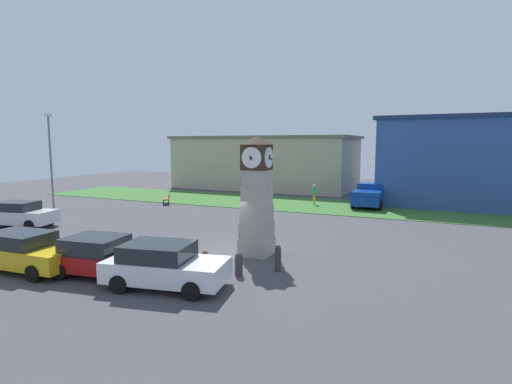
{
  "coord_description": "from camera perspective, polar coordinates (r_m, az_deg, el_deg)",
  "views": [
    {
      "loc": [
        8.57,
        -16.25,
        5.08
      ],
      "look_at": [
        0.59,
        2.03,
        2.62
      ],
      "focal_mm": 28.0,
      "sensor_mm": 36.0,
      "label": 1
    }
  ],
  "objects": [
    {
      "name": "bollard_far_row",
      "position": [
        15.31,
        -7.29,
        -10.26
      ],
      "size": [
        0.24,
        0.24,
        1.08
      ],
      "color": "brown",
      "rests_on": "ground_plane"
    },
    {
      "name": "car_by_building",
      "position": [
        14.67,
        -12.98,
        -10.12
      ],
      "size": [
        4.53,
        2.67,
        1.58
      ],
      "color": "silver",
      "rests_on": "ground_plane"
    },
    {
      "name": "grass_verge_far",
      "position": [
        33.36,
        6.43,
        -1.75
      ],
      "size": [
        50.0,
        7.84,
        0.04
      ],
      "primitive_type": "cube",
      "color": "#386B2D",
      "rests_on": "ground_plane"
    },
    {
      "name": "clock_tower",
      "position": [
        17.97,
        0.11,
        -1.16
      ],
      "size": [
        1.47,
        1.54,
        5.38
      ],
      "color": "#A19C92",
      "rests_on": "ground_plane"
    },
    {
      "name": "warehouse_blue_far",
      "position": [
        45.61,
        1.44,
        4.32
      ],
      "size": [
        20.34,
        10.28,
        5.84
      ],
      "color": "#B7A88E",
      "rests_on": "ground_plane"
    },
    {
      "name": "bollard_near_tower",
      "position": [
        16.11,
        3.16,
        -9.39
      ],
      "size": [
        0.25,
        0.25,
        1.05
      ],
      "color": "#333338",
      "rests_on": "ground_plane"
    },
    {
      "name": "car_near_tower",
      "position": [
        16.67,
        -21.36,
        -8.48
      ],
      "size": [
        4.06,
        2.43,
        1.51
      ],
      "color": "#A51111",
      "rests_on": "ground_plane"
    },
    {
      "name": "bench",
      "position": [
        34.16,
        -12.59,
        -0.81
      ],
      "size": [
        1.35,
        1.62,
        0.9
      ],
      "color": "brown",
      "rests_on": "ground_plane"
    },
    {
      "name": "storefront_low_left",
      "position": [
        37.88,
        31.36,
        3.76
      ],
      "size": [
        18.68,
        11.82,
        7.18
      ],
      "color": "#2D5193",
      "rests_on": "ground_plane"
    },
    {
      "name": "bollard_mid_row",
      "position": [
        15.62,
        -2.47,
        -10.22
      ],
      "size": [
        0.31,
        0.31,
        0.89
      ],
      "color": "#333338",
      "rests_on": "ground_plane"
    },
    {
      "name": "car_navy_sedan",
      "position": [
        18.53,
        -30.16,
        -7.33
      ],
      "size": [
        4.51,
        2.13,
        1.55
      ],
      "color": "gold",
      "rests_on": "ground_plane"
    },
    {
      "name": "pickup_truck",
      "position": [
        33.01,
        15.92,
        -0.47
      ],
      "size": [
        2.33,
        4.86,
        1.85
      ],
      "color": "navy",
      "rests_on": "ground_plane"
    },
    {
      "name": "pedestrian_by_cars",
      "position": [
        33.08,
        8.32,
        -0.15
      ],
      "size": [
        0.41,
        0.47,
        1.73
      ],
      "color": "gold",
      "rests_on": "ground_plane"
    },
    {
      "name": "ground_plane",
      "position": [
        19.06,
        -4.13,
        -8.46
      ],
      "size": [
        83.33,
        83.33,
        0.0
      ],
      "primitive_type": "plane",
      "color": "#424247"
    },
    {
      "name": "street_lamp_near_road",
      "position": [
        33.32,
        -27.3,
        4.6
      ],
      "size": [
        0.5,
        0.24,
        7.23
      ],
      "color": "slate",
      "rests_on": "ground_plane"
    },
    {
      "name": "car_far_lot",
      "position": [
        28.12,
        -30.57,
        -2.73
      ],
      "size": [
        4.22,
        2.64,
        1.56
      ],
      "color": "silver",
      "rests_on": "ground_plane"
    }
  ]
}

